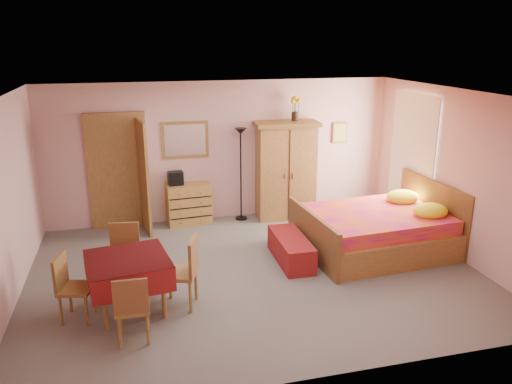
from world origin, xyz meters
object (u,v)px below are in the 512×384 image
object	(u,v)px
chest_of_drawers	(189,204)
chair_west	(76,288)
stereo	(176,178)
chair_north	(124,258)
wall_mirror	(185,140)
wardrobe	(286,171)
bench	(291,249)
dining_table	(129,284)
floor_lamp	(241,175)
chair_south	(132,306)
sunflower_vase	(295,108)
chair_east	(179,272)
bed	(375,219)

from	to	relation	value
chest_of_drawers	chair_west	size ratio (longest dim) A/B	0.95
stereo	chair_north	xyz separation A→B (m)	(-0.95, -2.35, -0.43)
wall_mirror	wardrobe	distance (m)	1.97
stereo	wardrobe	world-z (taller)	wardrobe
wardrobe	bench	distance (m)	2.14
wardrobe	dining_table	xyz separation A→B (m)	(-2.95, -2.83, -0.57)
chest_of_drawers	wall_mirror	xyz separation A→B (m)	(0.00, 0.21, 1.17)
floor_lamp	chair_south	size ratio (longest dim) A/B	2.10
sunflower_vase	chair_east	bearing A→B (deg)	-130.15
chest_of_drawers	chair_west	bearing A→B (deg)	-124.48
chair_west	sunflower_vase	bearing A→B (deg)	143.15
wardrobe	dining_table	world-z (taller)	wardrobe
floor_lamp	wardrobe	bearing A→B (deg)	-6.07
wardrobe	bench	bearing A→B (deg)	-101.55
floor_lamp	wardrobe	size ratio (longest dim) A/B	0.95
chair_west	chair_east	xyz separation A→B (m)	(1.25, 0.02, 0.05)
wardrobe	chair_south	distance (m)	4.60
wardrobe	chair_east	size ratio (longest dim) A/B	1.98
chair_north	wall_mirror	bearing A→B (deg)	-106.53
chair_west	chair_east	distance (m)	1.25
stereo	floor_lamp	bearing A→B (deg)	-2.64
floor_lamp	chair_east	distance (m)	3.34
bench	dining_table	size ratio (longest dim) A/B	1.22
chair_west	chair_north	bearing A→B (deg)	155.84
floor_lamp	wall_mirror	bearing A→B (deg)	167.65
chest_of_drawers	chair_east	bearing A→B (deg)	-103.68
chest_of_drawers	chair_west	world-z (taller)	chair_west
chair_north	chair_west	xyz separation A→B (m)	(-0.56, -0.70, -0.02)
chair_west	stereo	bearing A→B (deg)	168.16
floor_lamp	bed	xyz separation A→B (m)	(1.78, -1.96, -0.34)
chair_west	wardrobe	bearing A→B (deg)	143.61
wall_mirror	chair_east	bearing A→B (deg)	-98.53
chest_of_drawers	chair_east	size ratio (longest dim) A/B	0.85
stereo	wardrobe	xyz separation A→B (m)	(2.06, -0.15, 0.05)
floor_lamp	bed	bearing A→B (deg)	-47.79
bench	chair_east	distance (m)	2.05
stereo	dining_table	size ratio (longest dim) A/B	0.27
wall_mirror	bed	size ratio (longest dim) A/B	0.37
chest_of_drawers	sunflower_vase	distance (m)	2.65
sunflower_vase	chair_south	size ratio (longest dim) A/B	0.53
sunflower_vase	chair_west	bearing A→B (deg)	-141.42
chair_south	chair_north	xyz separation A→B (m)	(-0.09, 1.31, 0.03)
floor_lamp	bench	distance (m)	2.18
stereo	dining_table	distance (m)	3.15
wall_mirror	dining_table	size ratio (longest dim) A/B	0.88
chair_south	chair_west	xyz separation A→B (m)	(-0.65, 0.61, 0.00)
dining_table	chair_north	bearing A→B (deg)	95.41
stereo	floor_lamp	distance (m)	1.21
stereo	chair_west	size ratio (longest dim) A/B	0.32
sunflower_vase	chest_of_drawers	bearing A→B (deg)	-179.81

